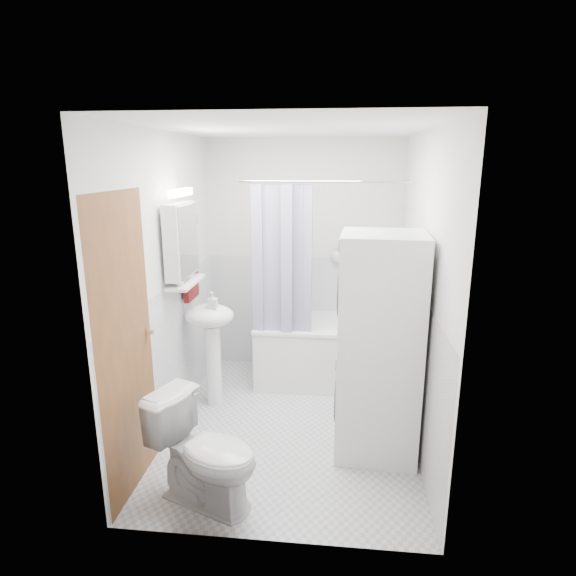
# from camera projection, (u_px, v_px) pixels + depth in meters

# --- Properties ---
(floor) EXTENTS (2.60, 2.60, 0.00)m
(floor) POSITION_uv_depth(u_px,v_px,m) (291.00, 425.00, 4.08)
(floor) COLOR silver
(floor) RESTS_ON ground
(room_walls) EXTENTS (2.60, 2.60, 2.60)m
(room_walls) POSITION_uv_depth(u_px,v_px,m) (292.00, 252.00, 3.71)
(room_walls) COLOR silver
(room_walls) RESTS_ON ground
(wainscot) EXTENTS (1.98, 2.58, 2.58)m
(wainscot) POSITION_uv_depth(u_px,v_px,m) (295.00, 346.00, 4.21)
(wainscot) COLOR silver
(wainscot) RESTS_ON ground
(door) EXTENTS (0.05, 2.00, 2.00)m
(door) POSITION_uv_depth(u_px,v_px,m) (150.00, 332.00, 3.40)
(door) COLOR brown
(door) RESTS_ON ground
(bathtub) EXTENTS (1.64, 0.78, 0.62)m
(bathtub) POSITION_uv_depth(u_px,v_px,m) (339.00, 348.00, 4.84)
(bathtub) COLOR white
(bathtub) RESTS_ON ground
(tub_spout) EXTENTS (0.04, 0.12, 0.04)m
(tub_spout) POSITION_uv_depth(u_px,v_px,m) (360.00, 283.00, 4.99)
(tub_spout) COLOR silver
(tub_spout) RESTS_ON room_walls
(curtain_rod) EXTENTS (1.82, 0.02, 0.02)m
(curtain_rod) POSITION_uv_depth(u_px,v_px,m) (344.00, 182.00, 4.11)
(curtain_rod) COLOR silver
(curtain_rod) RESTS_ON room_walls
(shower_curtain) EXTENTS (0.55, 0.02, 1.45)m
(shower_curtain) POSITION_uv_depth(u_px,v_px,m) (282.00, 266.00, 4.35)
(shower_curtain) COLOR #151449
(shower_curtain) RESTS_ON curtain_rod
(sink) EXTENTS (0.44, 0.37, 1.04)m
(sink) POSITION_uv_depth(u_px,v_px,m) (211.00, 331.00, 4.28)
(sink) COLOR white
(sink) RESTS_ON ground
(medicine_cabinet) EXTENTS (0.13, 0.50, 0.71)m
(medicine_cabinet) POSITION_uv_depth(u_px,v_px,m) (181.00, 238.00, 3.88)
(medicine_cabinet) COLOR white
(medicine_cabinet) RESTS_ON room_walls
(shelf) EXTENTS (0.18, 0.54, 0.02)m
(shelf) POSITION_uv_depth(u_px,v_px,m) (186.00, 282.00, 3.97)
(shelf) COLOR silver
(shelf) RESTS_ON room_walls
(shower_caddy) EXTENTS (0.22, 0.06, 0.02)m
(shower_caddy) POSITION_uv_depth(u_px,v_px,m) (366.00, 264.00, 4.92)
(shower_caddy) COLOR silver
(shower_caddy) RESTS_ON room_walls
(towel) EXTENTS (0.07, 0.31, 0.74)m
(towel) POSITION_uv_depth(u_px,v_px,m) (190.00, 257.00, 4.22)
(towel) COLOR #5D1B15
(towel) RESTS_ON room_walls
(washer_dryer) EXTENTS (0.64, 0.63, 1.68)m
(washer_dryer) POSITION_uv_depth(u_px,v_px,m) (379.00, 346.00, 3.55)
(washer_dryer) COLOR white
(washer_dryer) RESTS_ON ground
(toilet) EXTENTS (0.83, 0.66, 0.72)m
(toilet) POSITION_uv_depth(u_px,v_px,m) (206.00, 453.00, 3.08)
(toilet) COLOR white
(toilet) RESTS_ON ground
(soap_pump) EXTENTS (0.08, 0.17, 0.08)m
(soap_pump) POSITION_uv_depth(u_px,v_px,m) (213.00, 307.00, 4.16)
(soap_pump) COLOR gray
(soap_pump) RESTS_ON sink
(shelf_bottle) EXTENTS (0.07, 0.18, 0.07)m
(shelf_bottle) POSITION_uv_depth(u_px,v_px,m) (179.00, 281.00, 3.81)
(shelf_bottle) COLOR gray
(shelf_bottle) RESTS_ON shelf
(shelf_cup) EXTENTS (0.10, 0.09, 0.10)m
(shelf_cup) POSITION_uv_depth(u_px,v_px,m) (190.00, 272.00, 4.07)
(shelf_cup) COLOR gray
(shelf_cup) RESTS_ON shelf
(shampoo_a) EXTENTS (0.13, 0.17, 0.13)m
(shampoo_a) POSITION_uv_depth(u_px,v_px,m) (337.00, 256.00, 4.93)
(shampoo_a) COLOR gray
(shampoo_a) RESTS_ON shower_caddy
(shampoo_b) EXTENTS (0.08, 0.21, 0.08)m
(shampoo_b) POSITION_uv_depth(u_px,v_px,m) (349.00, 259.00, 4.92)
(shampoo_b) COLOR #214F87
(shampoo_b) RESTS_ON shower_caddy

